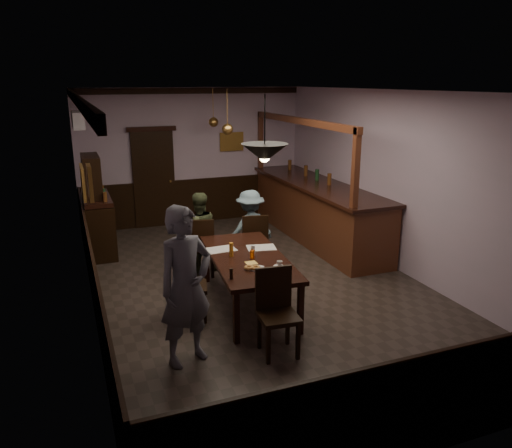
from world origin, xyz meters
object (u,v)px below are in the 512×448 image
soda_can (252,254)px  pendant_brass_far (213,122)px  person_seated_right (250,229)px  chair_side (185,282)px  chair_far_right (254,240)px  pendant_iron (265,153)px  person_standing (186,286)px  coffee_cup (280,264)px  pendant_brass_mid (227,129)px  dining_table (248,260)px  chair_far_left (201,245)px  chair_near (276,307)px  person_seated_left (199,232)px  bar_counter (316,209)px  sideboard (97,214)px

soda_can → pendant_brass_far: (0.67, 4.05, 1.49)m
person_seated_right → pendant_brass_far: bearing=-101.3°
chair_side → pendant_brass_far: pendant_brass_far is taller
chair_far_right → pendant_iron: size_ratio=1.28×
person_standing → coffee_cup: size_ratio=23.25×
chair_far_right → pendant_brass_far: (0.13, 2.72, 1.75)m
coffee_cup → pendant_iron: size_ratio=0.10×
person_seated_right → pendant_brass_mid: (-0.10, 0.87, 1.62)m
pendant_brass_mid → dining_table: bearing=-101.7°
dining_table → chair_far_left: bearing=104.6°
chair_near → person_standing: person_standing is taller
person_standing → pendant_iron: pendant_iron is taller
person_standing → dining_table: bearing=23.8°
dining_table → person_seated_right: person_seated_right is taller
chair_far_left → soda_can: bearing=118.6°
person_seated_right → pendant_iron: size_ratio=1.71×
coffee_cup → pendant_iron: pendant_iron is taller
chair_near → person_standing: 1.11m
chair_far_right → soda_can: size_ratio=8.41×
person_standing → pendant_iron: bearing=-3.0°
dining_table → person_standing: person_standing is taller
person_seated_left → pendant_brass_mid: size_ratio=1.69×
person_seated_right → bar_counter: bearing=-160.6°
dining_table → pendant_iron: 1.82m
pendant_iron → sideboard: bearing=113.7°
chair_side → person_seated_left: (0.64, 1.69, 0.14)m
chair_side → pendant_brass_far: size_ratio=1.21×
person_seated_left → pendant_brass_far: bearing=-114.7°
chair_near → person_seated_left: 2.90m
dining_table → bar_counter: bearing=46.0°
chair_near → pendant_brass_mid: size_ratio=1.28×
coffee_cup → soda_can: size_ratio=0.67×
chair_far_left → coffee_cup: (0.59, -1.86, 0.25)m
bar_counter → pendant_brass_far: size_ratio=5.41×
chair_far_right → pendant_brass_mid: 2.09m
pendant_brass_mid → coffee_cup: bearing=-94.8°
sideboard → pendant_brass_far: pendant_brass_far is taller
person_seated_right → chair_far_left: bearing=2.8°
person_standing → pendant_brass_mid: size_ratio=2.30×
dining_table → sideboard: (-1.82, 3.19, 0.05)m
pendant_brass_mid → person_seated_right: bearing=-83.2°
person_standing → coffee_cup: person_standing is taller
chair_far_left → person_standing: 2.61m
chair_far_left → pendant_iron: (0.27, -2.10, 1.77)m
chair_near → person_seated_left: person_seated_left is taller
dining_table → chair_far_right: 1.35m
chair_near → coffee_cup: (0.37, 0.76, 0.23)m
dining_table → person_standing: (-1.16, -1.15, 0.24)m
chair_near → dining_table: bearing=89.5°
chair_far_right → pendant_iron: bearing=83.3°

